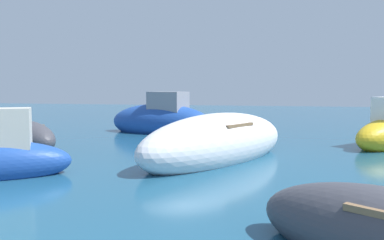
% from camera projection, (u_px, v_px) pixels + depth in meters
% --- Properties ---
extents(moored_boat_0, '(5.22, 2.91, 2.22)m').
position_uv_depth(moored_boat_0, '(161.00, 120.00, 17.99)').
color(moored_boat_0, '#1E479E').
rests_on(moored_boat_0, ground).
extents(moored_boat_1, '(4.47, 6.35, 1.70)m').
position_uv_depth(moored_boat_1, '(218.00, 143.00, 11.33)').
color(moored_boat_1, white).
rests_on(moored_boat_1, ground).
extents(moored_boat_7, '(3.57, 2.88, 1.20)m').
position_uv_depth(moored_boat_7, '(25.00, 138.00, 13.56)').
color(moored_boat_7, '#3F3F47').
rests_on(moored_boat_7, ground).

